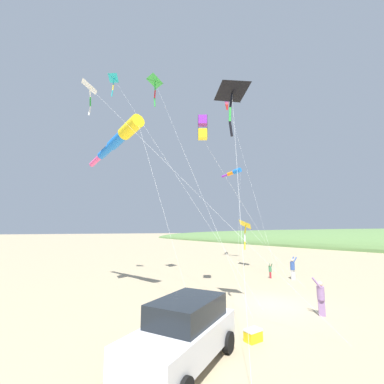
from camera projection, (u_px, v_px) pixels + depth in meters
ground_plane at (274, 304)px, 13.59m from camera, size 600.00×600.00×0.00m
parked_car at (183, 331)px, 7.57m from camera, size 4.67×3.62×1.85m
cooler_box at (253, 335)px, 9.05m from camera, size 0.62×0.42×0.42m
person_adult_flyer at (293, 267)px, 20.53m from camera, size 0.61×0.51×1.82m
person_child_green_jacket at (270, 270)px, 21.02m from camera, size 0.41×0.44×1.24m
person_child_grey_jacket at (321, 295)px, 11.81m from camera, size 0.60×0.62×1.73m
kite_windsock_teal_far_right at (234, 172)px, 35.35m from camera, size 8.12×10.29×12.64m
kite_delta_long_streamer_left at (246, 225)px, 28.16m from camera, size 5.23×10.60×5.22m
kite_delta_yellow_midlevel at (155, 81)px, 21.99m from camera, size 1.89×11.15×17.41m
kite_windsock_orange_high_right at (227, 102)px, 35.11m from camera, size 6.14×12.35×22.30m
kite_box_white_trailing at (203, 128)px, 17.35m from camera, size 5.14×3.93×11.90m
kite_delta_green_low_center at (232, 93)px, 12.45m from camera, size 3.88×4.60×11.25m
kite_delta_checkered_midright at (114, 79)px, 21.63m from camera, size 5.41×11.98×17.42m
kite_windsock_long_streamer_right at (119, 139)px, 17.16m from camera, size 2.34×11.96×11.13m
kite_delta_purple_drifting at (91, 88)px, 16.52m from camera, size 7.57×12.68×13.80m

